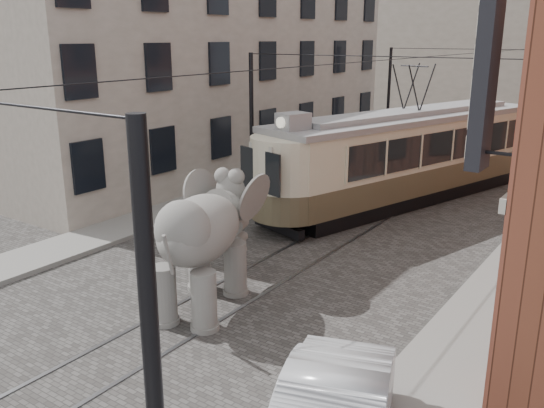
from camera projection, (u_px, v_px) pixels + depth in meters
The scene contains 8 objects.
ground at pixel (282, 266), 17.33m from camera, with size 120.00×120.00×0.00m, color #494643.
tram_rails at pixel (282, 265), 17.32m from camera, with size 1.54×80.00×0.02m, color slate, non-canonical shape.
sidewalk_right at pixel (486, 317), 14.01m from camera, with size 2.00×60.00×0.15m, color slate.
sidewalk_left at pixel (133, 224), 20.88m from camera, with size 2.00×60.00×0.15m, color slate.
stucco_building at pixel (214, 69), 29.84m from camera, with size 7.00×24.00×10.00m, color gray.
catenary at pixel (356, 142), 20.53m from camera, with size 11.00×30.20×6.00m, color black, non-canonical shape.
tram at pixel (410, 135), 23.36m from camera, with size 2.89×14.02×5.56m, color beige, non-canonical shape.
elephant at pixel (200, 248), 14.21m from camera, with size 2.90×5.27×3.23m, color slate, non-canonical shape.
Camera 1 is at (8.98, -13.38, 6.63)m, focal length 38.06 mm.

